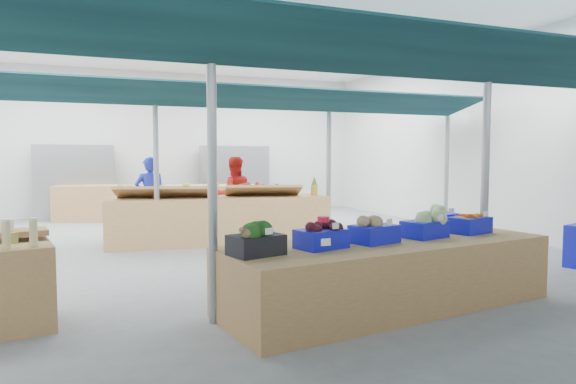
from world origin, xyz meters
name	(u,v)px	position (x,y,z in m)	size (l,w,h in m)	color
floor	(217,250)	(0.00, 0.00, 0.00)	(13.00, 13.00, 0.00)	slate
hall	(199,111)	(0.00, 1.44, 2.65)	(13.00, 13.00, 13.00)	silver
pole_grid	(291,150)	(0.75, -1.75, 1.81)	(10.00, 4.60, 3.00)	gray
awnings	(291,87)	(0.75, -1.75, 2.78)	(9.50, 7.08, 0.30)	black
back_shelving_left	(75,183)	(-2.50, 6.00, 1.00)	(2.00, 0.50, 2.00)	#B23F33
back_shelving_right	(235,180)	(2.00, 6.00, 1.00)	(2.00, 0.50, 2.00)	#B23F33
veg_counter	(389,274)	(0.99, -4.17, 0.38)	(3.88, 1.29, 0.75)	#9A6843
fruit_counter	(220,220)	(0.23, 0.75, 0.46)	(4.27, 1.02, 0.91)	#9A6843
far_counter	(159,203)	(-0.42, 4.82, 0.48)	(5.29, 1.06, 0.95)	#9A6843
vendor_left	(150,198)	(-0.97, 1.85, 0.85)	(0.62, 0.41, 1.71)	#1D2ABC
vendor_right	(234,195)	(0.83, 1.85, 0.85)	(0.83, 0.65, 1.71)	red
crate_broccoli	(256,239)	(-0.67, -4.40, 0.91)	(0.58, 0.47, 0.35)	black
crate_beets	(321,236)	(0.08, -4.30, 0.89)	(0.58, 0.47, 0.29)	#1116BA
crate_celeriac	(374,230)	(0.78, -4.20, 0.90)	(0.58, 0.47, 0.31)	#1116BA
crate_cabbage	(425,224)	(1.52, -4.10, 0.91)	(0.58, 0.47, 0.35)	#1116BA
crate_carrots	(469,224)	(2.27, -4.00, 0.87)	(0.58, 0.47, 0.29)	#1116BA
sparrow	(246,233)	(-0.82, -4.55, 1.00)	(0.12, 0.09, 0.11)	brown
pole_ribbon	(324,221)	(-0.03, -4.59, 1.08)	(0.12, 0.12, 0.28)	red
apple_heap_yellow	(166,190)	(-0.79, 0.77, 1.08)	(2.01, 1.11, 0.27)	#997247
apple_heap_red	(263,188)	(1.08, 0.55, 1.08)	(1.62, 1.02, 0.27)	#997247
pineapple	(314,187)	(2.14, 0.43, 1.10)	(0.14, 0.14, 0.39)	#8C6019
crate_extra	(440,217)	(2.21, -3.51, 0.90)	(0.50, 0.40, 0.32)	#1116BA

